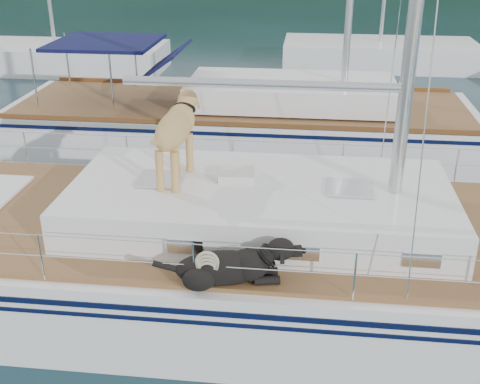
# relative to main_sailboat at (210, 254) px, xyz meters

# --- Properties ---
(ground) EXTENTS (120.00, 120.00, 0.00)m
(ground) POSITION_rel_main_sailboat_xyz_m (-0.09, 0.01, -0.69)
(ground) COLOR black
(ground) RESTS_ON ground
(main_sailboat) EXTENTS (12.00, 3.86, 14.01)m
(main_sailboat) POSITION_rel_main_sailboat_xyz_m (0.00, 0.00, 0.00)
(main_sailboat) COLOR white
(main_sailboat) RESTS_ON ground
(neighbor_sailboat) EXTENTS (11.00, 3.50, 13.30)m
(neighbor_sailboat) POSITION_rel_main_sailboat_xyz_m (-0.18, 6.34, -0.06)
(neighbor_sailboat) COLOR white
(neighbor_sailboat) RESTS_ON ground
(bg_boat_west) EXTENTS (8.00, 3.00, 11.65)m
(bg_boat_west) POSITION_rel_main_sailboat_xyz_m (-8.09, 14.01, -0.24)
(bg_boat_west) COLOR white
(bg_boat_west) RESTS_ON ground
(bg_boat_center) EXTENTS (7.20, 3.00, 11.65)m
(bg_boat_center) POSITION_rel_main_sailboat_xyz_m (3.91, 16.01, -0.24)
(bg_boat_center) COLOR white
(bg_boat_center) RESTS_ON ground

